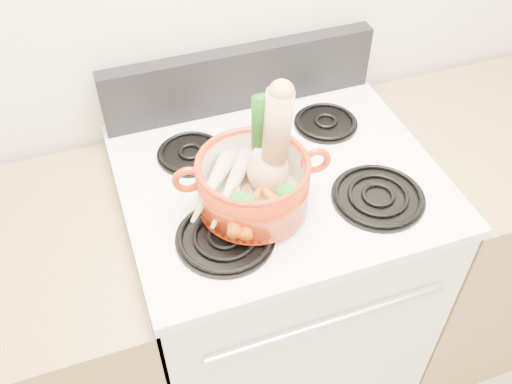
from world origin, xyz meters
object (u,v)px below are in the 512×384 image
object	(u,v)px
dutch_oven	(253,184)
stove_body	(275,288)
leek	(260,140)
squash	(269,143)

from	to	relation	value
dutch_oven	stove_body	bearing A→B (deg)	49.59
dutch_oven	leek	distance (m)	0.10
dutch_oven	leek	world-z (taller)	leek
dutch_oven	leek	xyz separation A→B (m)	(0.03, 0.04, 0.09)
leek	dutch_oven	bearing A→B (deg)	-127.68
stove_body	dutch_oven	size ratio (longest dim) A/B	3.63
squash	leek	distance (m)	0.02
stove_body	leek	xyz separation A→B (m)	(-0.07, -0.05, 0.66)
stove_body	dutch_oven	bearing A→B (deg)	-137.62
stove_body	dutch_oven	xyz separation A→B (m)	(-0.10, -0.09, 0.57)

